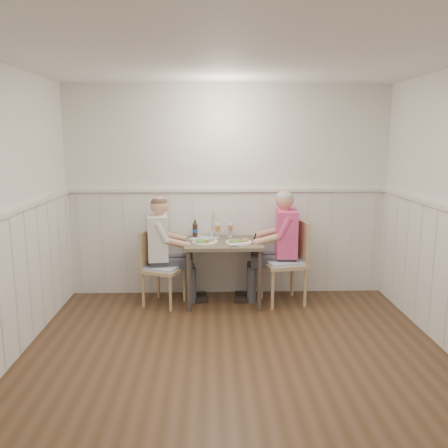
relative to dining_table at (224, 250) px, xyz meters
name	(u,v)px	position (x,y,z in m)	size (l,w,h in m)	color
ground_plane	(238,378)	(0.06, -1.84, -0.65)	(4.50, 4.50, 0.00)	#442E1A
room_shell	(239,197)	(0.06, -1.84, 0.87)	(4.04, 4.54, 2.60)	white
wainscot	(234,274)	(0.06, -1.15, 0.04)	(4.00, 4.49, 1.34)	silver
dining_table	(224,250)	(0.00, 0.00, 0.00)	(0.91, 0.70, 0.75)	#544E41
chair_right	(288,259)	(0.77, -0.02, -0.11)	(0.56, 0.56, 1.00)	tan
chair_left	(160,265)	(-0.76, -0.03, -0.17)	(0.55, 0.55, 0.89)	tan
man_in_pink	(282,254)	(0.71, 0.04, -0.07)	(0.66, 0.46, 1.38)	#3F3F47
diner_cream	(161,258)	(-0.74, 0.03, -0.10)	(0.65, 0.45, 1.31)	#3F3F47
plate_man	(238,241)	(0.17, -0.10, 0.13)	(0.31, 0.31, 0.08)	white
plate_diner	(204,241)	(-0.23, -0.07, 0.13)	(0.30, 0.30, 0.08)	white
beer_glass_a	(230,228)	(0.09, 0.27, 0.22)	(0.07, 0.07, 0.17)	silver
beer_glass_b	(218,228)	(-0.07, 0.21, 0.23)	(0.07, 0.07, 0.19)	silver
beer_bottle	(195,230)	(-0.34, 0.25, 0.20)	(0.06, 0.06, 0.22)	#2F2111
rolled_napkin	(236,245)	(0.13, -0.24, 0.12)	(0.17, 0.10, 0.04)	white
grass_vase	(212,224)	(-0.14, 0.31, 0.25)	(0.04, 0.04, 0.33)	silver
gingham_mat	(205,238)	(-0.23, 0.19, 0.11)	(0.39, 0.34, 0.01)	#688DBF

